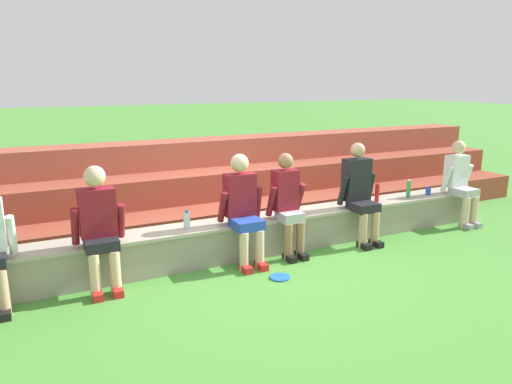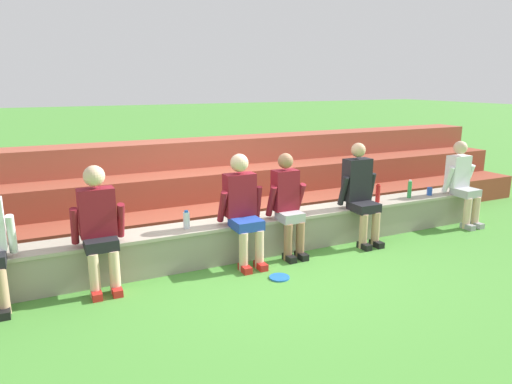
{
  "view_description": "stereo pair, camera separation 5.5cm",
  "coord_description": "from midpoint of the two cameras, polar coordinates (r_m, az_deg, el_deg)",
  "views": [
    {
      "loc": [
        -2.64,
        -5.01,
        2.22
      ],
      "look_at": [
        -0.03,
        0.22,
        0.83
      ],
      "focal_mm": 32.91,
      "sensor_mm": 36.0,
      "label": 1
    },
    {
      "loc": [
        -2.59,
        -5.04,
        2.22
      ],
      "look_at": [
        -0.03,
        0.22,
        0.83
      ],
      "focal_mm": 32.91,
      "sensor_mm": 36.0,
      "label": 2
    }
  ],
  "objects": [
    {
      "name": "ground_plane",
      "position": [
        6.08,
        0.94,
        -8.02
      ],
      "size": [
        80.0,
        80.0,
        0.0
      ],
      "primitive_type": "plane",
      "color": "#4C9338"
    },
    {
      "name": "stone_seating_wall",
      "position": [
        6.18,
        -0.02,
        -5.12
      ],
      "size": [
        7.65,
        0.49,
        0.48
      ],
      "color": "gray",
      "rests_on": "ground"
    },
    {
      "name": "brick_bleachers",
      "position": [
        7.64,
        -5.76,
        0.26
      ],
      "size": [
        11.48,
        1.9,
        1.27
      ],
      "color": "#99422D",
      "rests_on": "ground"
    },
    {
      "name": "person_left_of_center",
      "position": [
        5.26,
        -18.81,
        -3.79
      ],
      "size": [
        0.56,
        0.51,
        1.36
      ],
      "color": "beige",
      "rests_on": "ground"
    },
    {
      "name": "person_center",
      "position": [
        5.72,
        -1.86,
        -1.75
      ],
      "size": [
        0.56,
        0.6,
        1.36
      ],
      "color": "beige",
      "rests_on": "ground"
    },
    {
      "name": "person_right_of_center",
      "position": [
        6.01,
        3.62,
        -1.31
      ],
      "size": [
        0.5,
        0.5,
        1.33
      ],
      "color": "#996B4C",
      "rests_on": "ground"
    },
    {
      "name": "person_far_right",
      "position": [
        6.63,
        12.27,
        0.13
      ],
      "size": [
        0.56,
        0.58,
        1.39
      ],
      "color": "tan",
      "rests_on": "ground"
    },
    {
      "name": "person_rightmost_edge",
      "position": [
        8.0,
        23.42,
        1.27
      ],
      "size": [
        0.53,
        0.58,
        1.31
      ],
      "color": "beige",
      "rests_on": "ground"
    },
    {
      "name": "water_bottle_near_right",
      "position": [
        5.71,
        -8.69,
        -3.39
      ],
      "size": [
        0.08,
        0.08,
        0.22
      ],
      "color": "silver",
      "rests_on": "stone_seating_wall"
    },
    {
      "name": "water_bottle_mid_right",
      "position": [
        7.09,
        14.28,
        -0.14
      ],
      "size": [
        0.07,
        0.07,
        0.28
      ],
      "color": "red",
      "rests_on": "stone_seating_wall"
    },
    {
      "name": "water_bottle_mid_left",
      "position": [
        7.49,
        17.84,
        0.36
      ],
      "size": [
        0.06,
        0.06,
        0.28
      ],
      "color": "green",
      "rests_on": "stone_seating_wall"
    },
    {
      "name": "plastic_cup_right_end",
      "position": [
        7.79,
        20.0,
        0.13
      ],
      "size": [
        0.08,
        0.08,
        0.12
      ],
      "primitive_type": "cylinder",
      "color": "blue",
      "rests_on": "stone_seating_wall"
    },
    {
      "name": "frisbee",
      "position": [
        5.5,
        2.65,
        -10.32
      ],
      "size": [
        0.23,
        0.23,
        0.02
      ],
      "primitive_type": "cylinder",
      "color": "blue",
      "rests_on": "ground"
    }
  ]
}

